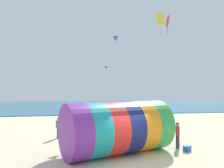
% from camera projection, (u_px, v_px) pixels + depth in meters
% --- Properties ---
extents(ground_plane, '(120.00, 120.00, 0.00)m').
position_uv_depth(ground_plane, '(132.00, 162.00, 11.94)').
color(ground_plane, beige).
extents(sea, '(120.00, 40.00, 0.10)m').
position_uv_depth(sea, '(88.00, 105.00, 53.28)').
color(sea, '#236084').
rests_on(sea, ground).
extents(giant_inflatable_tube, '(7.27, 5.19, 3.20)m').
position_uv_depth(giant_inflatable_tube, '(118.00, 128.00, 13.47)').
color(giant_inflatable_tube, purple).
rests_on(giant_inflatable_tube, ground).
extents(kite_handler, '(0.32, 0.41, 1.75)m').
position_uv_depth(kite_handler, '(178.00, 135.00, 14.71)').
color(kite_handler, '#383D56').
rests_on(kite_handler, ground).
extents(kite_yellow_diamond, '(1.15, 0.75, 2.58)m').
position_uv_depth(kite_yellow_diamond, '(160.00, 19.00, 24.93)').
color(kite_yellow_diamond, yellow).
extents(kite_blue_parafoil, '(0.49, 1.11, 0.55)m').
position_uv_depth(kite_blue_parafoil, '(106.00, 67.00, 26.41)').
color(kite_blue_parafoil, blue).
extents(kite_red_diamond, '(0.38, 1.06, 2.53)m').
position_uv_depth(kite_red_diamond, '(168.00, 22.00, 28.39)').
color(kite_red_diamond, red).
extents(kite_purple_delta, '(0.90, 0.89, 1.10)m').
position_uv_depth(kite_purple_delta, '(117.00, 37.00, 23.34)').
color(kite_purple_delta, purple).
extents(bystander_near_water, '(0.42, 0.34, 1.68)m').
position_uv_depth(bystander_near_water, '(58.00, 128.00, 17.75)').
color(bystander_near_water, black).
rests_on(bystander_near_water, ground).
extents(cooler_box, '(0.63, 0.61, 0.36)m').
position_uv_depth(cooler_box, '(187.00, 148.00, 13.99)').
color(cooler_box, '#2659B2').
rests_on(cooler_box, ground).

